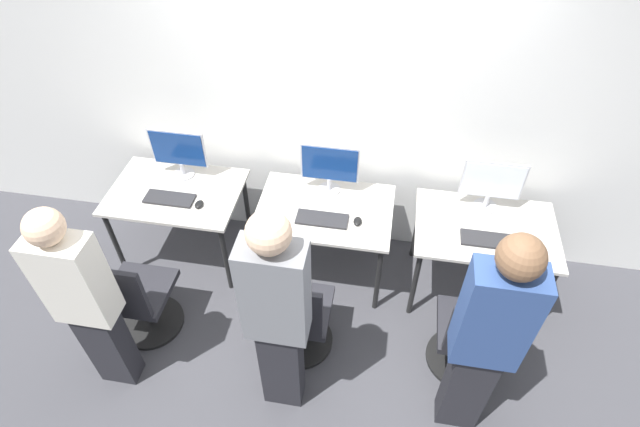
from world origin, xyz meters
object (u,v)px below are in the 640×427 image
at_px(mouse_left, 199,204).
at_px(office_chair_right, 469,339).
at_px(mouse_right, 526,244).
at_px(person_left, 85,300).
at_px(monitor_left, 179,152).
at_px(office_chair_left, 138,301).
at_px(person_center, 277,314).
at_px(person_right, 486,338).
at_px(monitor_center, 330,167).
at_px(monitor_right, 492,184).
at_px(keyboard_left, 169,199).
at_px(office_chair_center, 298,320).
at_px(mouse_center, 358,221).
at_px(keyboard_right, 488,240).
at_px(keyboard_center, 322,219).

bearing_deg(mouse_left, office_chair_right, -15.90).
bearing_deg(mouse_right, person_left, -158.97).
height_order(monitor_left, office_chair_left, monitor_left).
xyz_separation_m(monitor_left, office_chair_left, (-0.04, -1.00, -0.59)).
height_order(person_center, person_right, person_center).
xyz_separation_m(office_chair_left, person_right, (2.28, -0.28, 0.59)).
bearing_deg(monitor_center, monitor_right, 0.45).
bearing_deg(monitor_right, person_center, -133.29).
bearing_deg(keyboard_left, office_chair_center, -30.36).
distance_m(mouse_left, mouse_right, 2.37).
height_order(monitor_center, mouse_center, monitor_center).
xyz_separation_m(office_chair_center, mouse_right, (1.50, 0.63, 0.38)).
bearing_deg(mouse_right, person_right, -111.70).
bearing_deg(monitor_left, keyboard_left, -90.00).
xyz_separation_m(mouse_left, office_chair_left, (-0.29, -0.66, -0.38)).
relative_size(monitor_left, person_center, 0.25).
bearing_deg(mouse_right, monitor_left, 172.82).
bearing_deg(person_left, monitor_center, 47.65).
xyz_separation_m(mouse_center, person_right, (0.80, -0.97, 0.21)).
bearing_deg(keyboard_right, mouse_center, 178.68).
bearing_deg(person_right, keyboard_left, 156.45).
xyz_separation_m(monitor_left, person_center, (1.09, -1.32, 0.00)).
distance_m(person_left, keyboard_center, 1.63).
xyz_separation_m(mouse_right, person_right, (-0.38, -0.95, 0.21)).
height_order(keyboard_left, office_chair_left, office_chair_left).
xyz_separation_m(keyboard_left, mouse_center, (1.44, -0.01, 0.01)).
height_order(office_chair_left, mouse_center, office_chair_left).
xyz_separation_m(office_chair_left, person_left, (-0.03, -0.37, 0.51)).
bearing_deg(mouse_center, mouse_left, -178.96).
distance_m(keyboard_left, person_right, 2.45).
height_order(office_chair_left, person_right, person_right).
bearing_deg(mouse_center, office_chair_right, -35.48).
bearing_deg(person_right, mouse_left, 154.56).
distance_m(monitor_left, monitor_center, 1.18).
bearing_deg(keyboard_right, office_chair_left, -164.50).
xyz_separation_m(keyboard_left, office_chair_right, (2.28, -0.61, -0.38)).
height_order(keyboard_left, monitor_center, monitor_center).
height_order(person_center, office_chair_right, person_center).
relative_size(monitor_left, monitor_center, 1.00).
bearing_deg(monitor_right, mouse_center, -160.14).
distance_m(person_center, person_right, 1.14).
height_order(keyboard_center, mouse_center, mouse_center).
bearing_deg(person_left, person_center, 1.98).
relative_size(monitor_right, office_chair_right, 0.50).
bearing_deg(mouse_right, mouse_center, 179.06).
xyz_separation_m(monitor_right, keyboard_right, (0.00, -0.35, -0.21)).
xyz_separation_m(mouse_left, person_left, (-0.32, -1.03, 0.13)).
xyz_separation_m(keyboard_left, office_chair_left, (-0.04, -0.69, -0.38)).
bearing_deg(office_chair_center, keyboard_center, 84.22).
xyz_separation_m(monitor_center, mouse_right, (1.43, -0.34, -0.21)).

